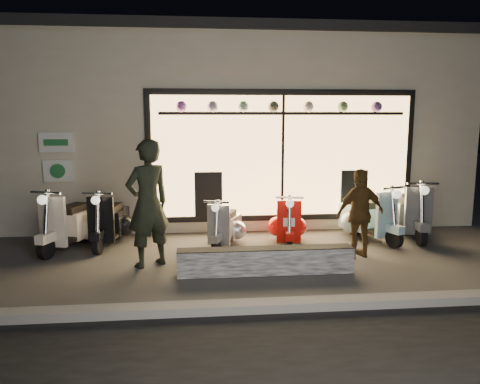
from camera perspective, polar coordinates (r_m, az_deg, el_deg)
The scene contains 12 objects.
ground at distance 7.76m, azimuth 1.90°, elevation -8.36°, with size 40.00×40.00×0.00m, color #383533.
kerb at distance 5.89m, azimuth 4.56°, elevation -13.64°, with size 40.00×0.25×0.12m, color slate.
shop_building at distance 12.36m, azimuth -1.12°, elevation 8.09°, with size 10.20×6.23×4.20m.
graffiti_barrier at distance 7.10m, azimuth 3.13°, elevation -8.38°, with size 2.64×0.28×0.40m, color black.
scooter_silver at distance 8.57m, azimuth -1.70°, elevation -4.19°, with size 0.68×1.24×0.89m.
scooter_red at distance 8.77m, azimuth 5.81°, elevation -3.77°, with size 0.55×1.33×0.95m.
scooter_black at distance 9.04m, azimuth -15.45°, elevation -3.48°, with size 0.59×1.44×1.02m.
scooter_cream at distance 8.98m, azimuth -19.72°, elevation -3.60°, with size 0.81×1.50×1.08m.
scooter_blue at distance 9.36m, azimuth 15.01°, elevation -2.94°, with size 0.83×1.46×1.06m.
scooter_grey at distance 9.86m, azimuth 19.80°, elevation -2.43°, with size 0.63×1.57×1.11m.
man at distance 7.41m, azimuth -11.17°, elevation -1.40°, with size 0.73×0.48×2.00m, color black.
woman at distance 8.04m, azimuth 14.45°, elevation -2.55°, with size 0.87×0.36×1.49m, color #52391A.
Camera 1 is at (-0.99, -7.33, 2.34)m, focal length 35.00 mm.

